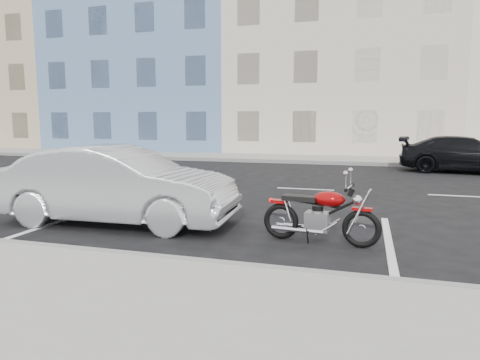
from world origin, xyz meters
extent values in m
plane|color=black|center=(0.00, 0.00, 0.00)|extent=(120.00, 120.00, 0.00)
cube|color=gray|center=(-5.00, 8.70, 0.07)|extent=(80.00, 3.40, 0.15)
cube|color=gray|center=(-5.00, -7.00, 0.08)|extent=(80.00, 0.12, 0.16)
cube|color=gray|center=(-5.00, 7.00, 0.08)|extent=(80.00, 0.12, 0.16)
cube|color=tan|center=(-26.00, 16.30, 6.00)|extent=(12.00, 12.00, 12.00)
cube|color=#5A7BA6|center=(-14.00, 16.30, 6.50)|extent=(12.00, 12.00, 13.00)
cube|color=beige|center=(-2.00, 16.30, 5.75)|extent=(12.00, 12.00, 11.50)
torus|color=black|center=(0.23, -5.44, 0.28)|extent=(0.60, 0.17, 0.59)
torus|color=black|center=(-1.03, -5.29, 0.28)|extent=(0.60, 0.17, 0.59)
cube|color=#8B0506|center=(0.23, -5.44, 0.59)|extent=(0.31, 0.15, 0.04)
cube|color=#8B0506|center=(-1.07, -5.28, 0.61)|extent=(0.28, 0.17, 0.05)
cube|color=gray|center=(-0.44, -5.36, 0.33)|extent=(0.40, 0.31, 0.30)
ellipsoid|color=#8B0506|center=(-0.26, -5.38, 0.70)|extent=(0.52, 0.36, 0.24)
cube|color=black|center=(-0.73, -5.32, 0.69)|extent=(0.57, 0.29, 0.08)
cylinder|color=silver|center=(0.03, -5.42, 0.91)|extent=(0.11, 0.62, 0.03)
sphere|color=silver|center=(0.15, -5.43, 0.72)|extent=(0.15, 0.15, 0.15)
cylinder|color=silver|center=(-0.74, -5.45, 0.19)|extent=(0.84, 0.17, 0.07)
cylinder|color=silver|center=(-0.71, -5.20, 0.19)|extent=(0.84, 0.17, 0.07)
cylinder|color=silver|center=(0.19, -5.44, 0.55)|extent=(0.34, 0.08, 0.70)
cylinder|color=black|center=(-0.25, -5.38, 0.48)|extent=(0.71, 0.13, 0.43)
imported|color=#ABAEB2|center=(-4.82, -5.03, 0.73)|extent=(4.48, 1.73, 1.46)
imported|color=black|center=(3.13, 5.51, 0.67)|extent=(4.83, 2.47, 1.34)
camera|label=1|loc=(-0.41, -11.93, 1.93)|focal=32.00mm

